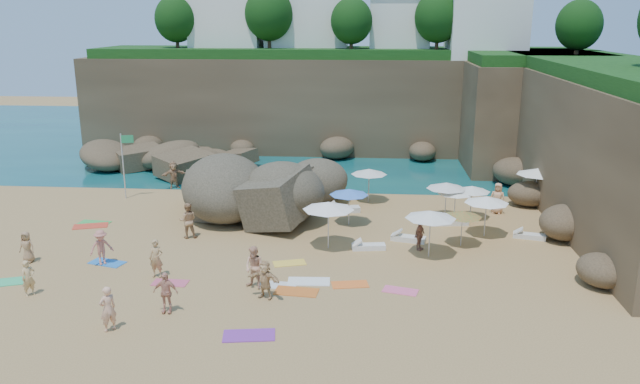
# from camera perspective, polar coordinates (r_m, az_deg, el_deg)

# --- Properties ---
(ground) EXTENTS (120.00, 120.00, 0.00)m
(ground) POSITION_cam_1_polar(r_m,az_deg,el_deg) (32.34, -3.97, -4.77)
(ground) COLOR tan
(ground) RESTS_ON ground
(seawater) EXTENTS (120.00, 120.00, 0.00)m
(seawater) POSITION_cam_1_polar(r_m,az_deg,el_deg) (61.19, 0.14, 5.01)
(seawater) COLOR #0C4751
(seawater) RESTS_ON ground
(cliff_back) EXTENTS (44.00, 8.00, 8.00)m
(cliff_back) POSITION_cam_1_polar(r_m,az_deg,el_deg) (55.51, 1.82, 8.09)
(cliff_back) COLOR brown
(cliff_back) RESTS_ON ground
(cliff_right) EXTENTS (8.00, 30.00, 8.00)m
(cliff_right) POSITION_cam_1_polar(r_m,az_deg,el_deg) (41.24, 24.93, 4.04)
(cliff_right) COLOR brown
(cliff_right) RESTS_ON ground
(cliff_corner) EXTENTS (10.00, 12.00, 8.00)m
(cliff_corner) POSITION_cam_1_polar(r_m,az_deg,el_deg) (51.99, 18.41, 6.80)
(cliff_corner) COLOR brown
(cliff_corner) RESTS_ON ground
(rock_promontory) EXTENTS (12.00, 7.00, 2.00)m
(rock_promontory) POSITION_cam_1_polar(r_m,az_deg,el_deg) (49.84, -13.85, 2.10)
(rock_promontory) COLOR brown
(rock_promontory) RESTS_ON ground
(clifftop_buildings) EXTENTS (28.48, 9.48, 7.00)m
(clifftop_buildings) POSITION_cam_1_polar(r_m,az_deg,el_deg) (55.80, 2.95, 15.57)
(clifftop_buildings) COLOR white
(clifftop_buildings) RESTS_ON cliff_back
(clifftop_trees) EXTENTS (35.60, 23.82, 4.40)m
(clifftop_trees) POSITION_cam_1_polar(r_m,az_deg,el_deg) (49.50, 4.91, 15.56)
(clifftop_trees) COLOR #11380F
(clifftop_trees) RESTS_ON ground
(marina_masts) EXTENTS (3.10, 0.10, 6.00)m
(marina_masts) POSITION_cam_1_polar(r_m,az_deg,el_deg) (64.12, -14.86, 7.69)
(marina_masts) COLOR white
(marina_masts) RESTS_ON ground
(rock_outcrop) EXTENTS (10.44, 8.79, 3.62)m
(rock_outcrop) POSITION_cam_1_polar(r_m,az_deg,el_deg) (36.82, -5.36, -2.24)
(rock_outcrop) COLOR brown
(rock_outcrop) RESTS_ON ground
(flag_pole) EXTENTS (0.82, 0.26, 4.24)m
(flag_pole) POSITION_cam_1_polar(r_m,az_deg,el_deg) (41.57, -17.43, 3.03)
(flag_pole) COLOR silver
(flag_pole) RESTS_ON ground
(parasol_0) EXTENTS (2.27, 2.27, 2.14)m
(parasol_0) POSITION_cam_1_polar(r_m,az_deg,el_deg) (39.19, 4.51, 1.87)
(parasol_0) COLOR silver
(parasol_0) RESTS_ON ground
(parasol_1) EXTENTS (1.98, 1.98, 1.87)m
(parasol_1) POSITION_cam_1_polar(r_m,az_deg,el_deg) (38.63, -0.10, 1.33)
(parasol_1) COLOR silver
(parasol_1) RESTS_ON ground
(parasol_2) EXTENTS (2.02, 2.02, 1.91)m
(parasol_2) POSITION_cam_1_polar(r_m,az_deg,el_deg) (36.24, 12.30, 0.07)
(parasol_2) COLOR silver
(parasol_2) RESTS_ON ground
(parasol_3) EXTENTS (2.30, 2.30, 2.17)m
(parasol_3) POSITION_cam_1_polar(r_m,az_deg,el_deg) (36.41, 11.49, 0.58)
(parasol_3) COLOR silver
(parasol_3) RESTS_ON ground
(parasol_4) EXTENTS (2.52, 2.52, 2.38)m
(parasol_4) POSITION_cam_1_polar(r_m,az_deg,el_deg) (40.42, 19.26, 1.78)
(parasol_4) COLOR silver
(parasol_4) RESTS_ON ground
(parasol_5) EXTENTS (2.54, 2.54, 2.40)m
(parasol_5) POSITION_cam_1_polar(r_m,az_deg,el_deg) (35.18, -2.52, 0.70)
(parasol_5) COLOR silver
(parasol_5) RESTS_ON ground
(parasol_6) EXTENTS (1.97, 1.97, 1.86)m
(parasol_6) POSITION_cam_1_polar(r_m,az_deg,el_deg) (32.30, 12.91, -1.96)
(parasol_6) COLOR silver
(parasol_6) RESTS_ON ground
(parasol_7) EXTENTS (2.09, 2.09, 1.98)m
(parasol_7) POSITION_cam_1_polar(r_m,az_deg,el_deg) (36.74, 13.73, 0.29)
(parasol_7) COLOR silver
(parasol_7) RESTS_ON ground
(parasol_8) EXTENTS (2.33, 2.33, 2.21)m
(parasol_8) POSITION_cam_1_polar(r_m,az_deg,el_deg) (33.95, 15.00, -0.68)
(parasol_8) COLOR silver
(parasol_8) RESTS_ON ground
(parasol_9) EXTENTS (2.59, 2.59, 2.45)m
(parasol_9) POSITION_cam_1_polar(r_m,az_deg,el_deg) (30.99, 0.78, -1.26)
(parasol_9) COLOR silver
(parasol_9) RESTS_ON ground
(parasol_10) EXTENTS (2.20, 2.20, 2.08)m
(parasol_10) POSITION_cam_1_polar(r_m,az_deg,el_deg) (34.75, 2.67, 0.01)
(parasol_10) COLOR silver
(parasol_10) RESTS_ON ground
(parasol_11) EXTENTS (2.47, 2.47, 2.33)m
(parasol_11) POSITION_cam_1_polar(r_m,az_deg,el_deg) (30.41, 10.08, -2.04)
(parasol_11) COLOR silver
(parasol_11) RESTS_ON ground
(lounger_0) EXTENTS (2.06, 1.23, 0.30)m
(lounger_0) POSITION_cam_1_polar(r_m,az_deg,el_deg) (39.40, -4.48, -0.79)
(lounger_0) COLOR silver
(lounger_0) RESTS_ON ground
(lounger_1) EXTENTS (2.16, 1.10, 0.32)m
(lounger_1) POSITION_cam_1_polar(r_m,az_deg,el_deg) (37.45, 2.08, -1.61)
(lounger_1) COLOR silver
(lounger_1) RESTS_ON ground
(lounger_2) EXTENTS (2.03, 0.89, 0.31)m
(lounger_2) POSITION_cam_1_polar(r_m,az_deg,el_deg) (35.96, 11.83, -2.70)
(lounger_2) COLOR silver
(lounger_2) RESTS_ON ground
(lounger_3) EXTENTS (1.87, 1.03, 0.28)m
(lounger_3) POSITION_cam_1_polar(r_m,az_deg,el_deg) (32.95, 8.07, -4.24)
(lounger_3) COLOR silver
(lounger_3) RESTS_ON ground
(lounger_4) EXTENTS (1.74, 0.93, 0.26)m
(lounger_4) POSITION_cam_1_polar(r_m,az_deg,el_deg) (34.84, 18.60, -3.84)
(lounger_4) COLOR silver
(lounger_4) RESTS_ON ground
(lounger_5) EXTENTS (1.74, 0.78, 0.26)m
(lounger_5) POSITION_cam_1_polar(r_m,az_deg,el_deg) (31.61, 4.47, -5.01)
(lounger_5) COLOR white
(lounger_5) RESTS_ON ground
(towel_0) EXTENTS (1.85, 1.29, 0.03)m
(towel_0) POSITION_cam_1_polar(r_m,az_deg,el_deg) (31.52, -18.87, -6.13)
(towel_0) COLOR blue
(towel_0) RESTS_ON ground
(towel_1) EXTENTS (1.58, 0.83, 0.03)m
(towel_1) POSITION_cam_1_polar(r_m,az_deg,el_deg) (28.46, -13.54, -8.07)
(towel_1) COLOR #CE506B
(towel_1) RESTS_ON ground
(towel_2) EXTENTS (1.93, 1.10, 0.03)m
(towel_2) POSITION_cam_1_polar(r_m,az_deg,el_deg) (26.87, -2.17, -9.08)
(towel_2) COLOR orange
(towel_2) RESTS_ON ground
(towel_3) EXTENTS (2.06, 1.52, 0.03)m
(towel_3) POSITION_cam_1_polar(r_m,az_deg,el_deg) (31.04, -26.98, -7.37)
(towel_3) COLOR #36BD74
(towel_3) RESTS_ON ground
(towel_5) EXTENTS (1.67, 0.95, 0.03)m
(towel_5) POSITION_cam_1_polar(r_m,az_deg,el_deg) (27.51, -3.89, -8.50)
(towel_5) COLOR silver
(towel_5) RESTS_ON ground
(towel_6) EXTENTS (2.02, 1.22, 0.03)m
(towel_6) POSITION_cam_1_polar(r_m,az_deg,el_deg) (23.58, -6.51, -12.90)
(towel_6) COLOR purple
(towel_6) RESTS_ON ground
(towel_7) EXTENTS (2.06, 1.47, 0.03)m
(towel_7) POSITION_cam_1_polar(r_m,az_deg,el_deg) (37.26, -20.24, -2.92)
(towel_7) COLOR red
(towel_7) RESTS_ON ground
(towel_9) EXTENTS (1.62, 1.10, 0.03)m
(towel_9) POSITION_cam_1_polar(r_m,az_deg,el_deg) (27.15, 7.36, -8.94)
(towel_9) COLOR #F35E8D
(towel_9) RESTS_ON ground
(towel_10) EXTENTS (1.71, 1.07, 0.03)m
(towel_10) POSITION_cam_1_polar(r_m,az_deg,el_deg) (27.56, 2.76, -8.44)
(towel_10) COLOR orange
(towel_10) RESTS_ON ground
(towel_11) EXTENTS (1.84, 1.07, 0.03)m
(towel_11) POSITION_cam_1_polar(r_m,az_deg,el_deg) (37.72, -19.95, -2.68)
(towel_11) COLOR green
(towel_11) RESTS_ON ground
(towel_12) EXTENTS (1.68, 1.17, 0.03)m
(towel_12) POSITION_cam_1_polar(r_m,az_deg,el_deg) (29.84, -2.81, -6.51)
(towel_12) COLOR yellow
(towel_12) RESTS_ON ground
(towel_13) EXTENTS (1.90, 1.02, 0.03)m
(towel_13) POSITION_cam_1_polar(r_m,az_deg,el_deg) (27.82, -1.03, -8.18)
(towel_13) COLOR white
(towel_13) RESTS_ON ground
(person_stand_0) EXTENTS (0.64, 0.68, 1.55)m
(person_stand_0) POSITION_cam_1_polar(r_m,az_deg,el_deg) (28.92, -25.11, -7.15)
(person_stand_0) COLOR tan
(person_stand_0) RESTS_ON ground
(person_stand_1) EXTENTS (1.06, 0.90, 1.92)m
(person_stand_1) POSITION_cam_1_polar(r_m,az_deg,el_deg) (33.60, -12.00, -2.56)
(person_stand_1) COLOR #AA7D55
(person_stand_1) RESTS_ON ground
(person_stand_2) EXTENTS (1.07, 0.67, 1.54)m
(person_stand_2) POSITION_cam_1_polar(r_m,az_deg,el_deg) (42.96, 0.82, 1.49)
(person_stand_2) COLOR #F2C58A
(person_stand_2) RESTS_ON ground
(person_stand_3) EXTENTS (0.81, 0.96, 1.54)m
(person_stand_3) POSITION_cam_1_polar(r_m,az_deg,el_deg) (31.62, 9.09, -3.93)
(person_stand_3) COLOR #9D644E
(person_stand_3) RESTS_ON ground
(person_stand_4) EXTENTS (1.02, 0.78, 1.86)m
(person_stand_4) POSITION_cam_1_polar(r_m,az_deg,el_deg) (38.49, 15.92, -0.55)
(person_stand_4) COLOR tan
(person_stand_4) RESTS_ON ground
(person_stand_5) EXTENTS (1.74, 1.29, 1.86)m
(person_stand_5) POSITION_cam_1_polar(r_m,az_deg,el_deg) (43.73, -13.21, 1.54)
(person_stand_5) COLOR #A77A53
(person_stand_5) RESTS_ON ground
(person_stand_6) EXTENTS (0.74, 0.76, 1.77)m
(person_stand_6) POSITION_cam_1_polar(r_m,az_deg,el_deg) (24.69, -18.83, -10.07)
(person_stand_6) COLOR #F3B08A
(person_stand_6) RESTS_ON ground
(person_lie_0) EXTENTS (1.91, 1.99, 0.45)m
(person_lie_0) POSITION_cam_1_polar(r_m,az_deg,el_deg) (31.29, -19.26, -5.91)
(person_lie_0) COLOR #C97464
(person_lie_0) RESTS_ON ground
(person_lie_1) EXTENTS (0.98, 1.67, 0.41)m
(person_lie_1) POSITION_cam_1_polar(r_m,az_deg,el_deg) (25.75, -13.85, -10.24)
(person_lie_1) COLOR tan
(person_lie_1) RESTS_ON ground
(person_lie_2) EXTENTS (0.82, 1.54, 0.40)m
(person_lie_2) POSITION_cam_1_polar(r_m,az_deg,el_deg) (32.94, -25.11, -5.51)
(person_lie_2) COLOR #A27751
(person_lie_2) RESTS_ON ground
(person_lie_3) EXTENTS (1.98, 2.05, 0.43)m
(person_lie_3) POSITION_cam_1_polar(r_m,az_deg,el_deg) (26.30, -5.01, -9.22)
(person_lie_3) COLOR tan
(person_lie_3) RESTS_ON ground
(person_lie_4) EXTENTS (0.72, 1.76, 0.42)m
(person_lie_4) POSITION_cam_1_polar(r_m,az_deg,el_deg) (29.14, -14.65, -7.16)
(person_lie_4) COLOR tan
(person_lie_4) RESTS_ON ground
(person_lie_5) EXTENTS (1.61, 2.07, 0.70)m
(person_lie_5) POSITION_cam_1_polar(r_m,az_deg,el_deg) (27.19, -5.98, -8.07)
(person_lie_5) COLOR #E0A47F
(person_lie_5) RESTS_ON ground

